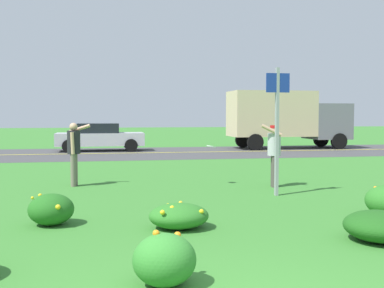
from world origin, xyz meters
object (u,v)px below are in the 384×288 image
person_catcher_red_cap_gray_shirt (274,149)px  car_silver_center_left (100,137)px  frisbee_white (211,146)px  box_truck_gray (286,116)px  person_thrower_dark_shirt (74,148)px  sign_post_near_path (277,119)px

person_catcher_red_cap_gray_shirt → car_silver_center_left: person_catcher_red_cap_gray_shirt is taller
frisbee_white → car_silver_center_left: 13.37m
car_silver_center_left → box_truck_gray: size_ratio=0.67×
box_truck_gray → car_silver_center_left: bearing=180.0°
person_thrower_dark_shirt → box_truck_gray: (10.99, 12.58, 0.80)m
person_catcher_red_cap_gray_shirt → box_truck_gray: size_ratio=0.25×
person_catcher_red_cap_gray_shirt → car_silver_center_left: bearing=108.0°
person_catcher_red_cap_gray_shirt → car_silver_center_left: 14.41m
sign_post_near_path → box_truck_gray: box_truck_gray is taller
person_thrower_dark_shirt → car_silver_center_left: bearing=87.0°
sign_post_near_path → person_thrower_dark_shirt: sign_post_near_path is taller
sign_post_near_path → person_catcher_red_cap_gray_shirt: bearing=72.2°
person_catcher_red_cap_gray_shirt → frisbee_white: 1.66m
person_thrower_dark_shirt → person_catcher_red_cap_gray_shirt: (5.12, -1.13, -0.02)m
sign_post_near_path → frisbee_white: bearing=119.2°
car_silver_center_left → sign_post_near_path: bearing=-74.9°
person_thrower_dark_shirt → person_catcher_red_cap_gray_shirt: 5.24m
box_truck_gray → sign_post_near_path: bearing=-112.7°
frisbee_white → box_truck_gray: 15.01m
person_thrower_dark_shirt → car_silver_center_left: size_ratio=0.37×
person_thrower_dark_shirt → car_silver_center_left: (0.66, 12.58, -0.26)m
sign_post_near_path → box_truck_gray: 16.27m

